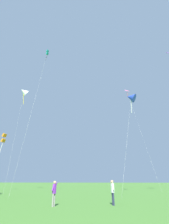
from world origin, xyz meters
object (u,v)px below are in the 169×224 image
kite_teal_box (47,54)px  person_in_blue_jacket (113,190)px  person_foreground_watcher (54,191)px  kite_orange_box (4,138)px  kite_white_distant (24,92)px  kite_blue_delta (131,97)px  kite_pink_low (128,95)px

kite_teal_box → person_in_blue_jacket: size_ratio=13.34×
kite_teal_box → person_foreground_watcher: 24.37m
kite_orange_box → kite_teal_box: bearing=-38.4°
kite_white_distant → kite_blue_delta: bearing=-8.6°
person_foreground_watcher → kite_pink_low: bearing=67.8°
kite_orange_box → kite_white_distant: bearing=-2.3°
kite_white_distant → kite_pink_low: size_ratio=0.82×
kite_white_distant → kite_blue_delta: kite_white_distant is taller
kite_pink_low → person_foreground_watcher: bearing=-112.2°
kite_orange_box → kite_blue_delta: bearing=-7.9°
kite_orange_box → person_foreground_watcher: kite_orange_box is taller
kite_teal_box → kite_blue_delta: (15.04, 5.24, -7.16)m
person_in_blue_jacket → kite_blue_delta: bearing=68.7°
kite_white_distant → person_in_blue_jacket: (18.60, -16.08, -19.93)m
person_in_blue_jacket → kite_white_distant: bearing=139.1°
kite_blue_delta → person_foreground_watcher: (-9.36, -13.76, -14.95)m
kite_orange_box → kite_blue_delta: size_ratio=0.65×
kite_orange_box → person_in_blue_jacket: (21.36, -16.19, -8.87)m
kite_pink_low → kite_orange_box: bearing=-158.6°
kite_orange_box → kite_white_distant: size_ratio=0.50×
kite_pink_low → person_foreground_watcher: (-11.68, -28.58, -23.49)m
kite_orange_box → person_foreground_watcher: size_ratio=6.27×
kite_orange_box → person_foreground_watcher: bearing=-45.8°
person_foreground_watcher → person_in_blue_jacket: (4.45, 1.21, 0.03)m
kite_teal_box → person_foreground_watcher: size_ratio=13.76×
kite_orange_box → kite_pink_low: (28.58, 11.17, 14.58)m
person_foreground_watcher → kite_blue_delta: bearing=55.8°
kite_white_distant → person_in_blue_jacket: 31.65m
kite_pink_low → kite_teal_box: bearing=-130.9°
kite_blue_delta → person_in_blue_jacket: size_ratio=9.39×
kite_teal_box → kite_blue_delta: 17.46m
kite_pink_low → person_foreground_watcher: kite_pink_low is taller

